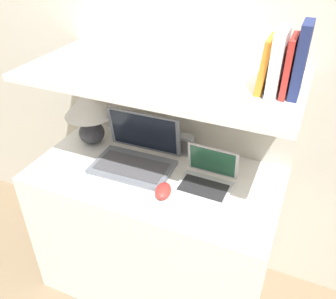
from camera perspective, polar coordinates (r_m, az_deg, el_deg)
wall_back at (r=1.74m, az=2.70°, el=14.21°), size 6.00×0.05×2.40m
desk at (r=1.91m, az=-1.99°, el=-13.09°), size 1.16×0.59×0.77m
back_riser at (r=1.99m, az=1.78°, el=-2.68°), size 1.16×0.04×1.21m
shelf at (r=1.49m, az=-1.45°, el=11.58°), size 1.16×0.53×0.03m
table_lamp at (r=1.83m, az=-12.62°, el=6.26°), size 0.24×0.24×0.29m
laptop_large at (r=1.70m, az=-5.13°, el=-0.93°), size 0.38×0.28×0.24m
laptop_small at (r=1.57m, az=6.20°, el=-4.88°), size 0.23×0.21×0.17m
computer_mouse at (r=1.52m, az=-0.78°, el=-6.64°), size 0.09×0.11×0.04m
router_box at (r=1.77m, az=2.45°, el=0.87°), size 0.09×0.06×0.10m
book_navy at (r=1.32m, az=20.55°, el=13.18°), size 0.03×0.12×0.26m
book_red at (r=1.33m, az=18.87°, el=12.52°), size 0.02×0.14×0.21m
book_white at (r=1.33m, az=17.26°, el=13.25°), size 0.04×0.18×0.23m
book_orange at (r=1.34m, az=15.45°, el=12.96°), size 0.04×0.13×0.20m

